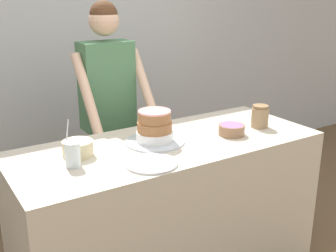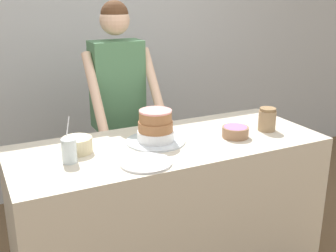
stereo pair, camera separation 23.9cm
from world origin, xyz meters
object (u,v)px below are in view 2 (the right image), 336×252
object	(u,v)px
person_baker	(118,96)
stoneware_jar	(267,119)
frosting_bowl_white	(77,144)
drinking_glass	(69,151)
frosting_bowl_purple	(235,131)
cake	(156,128)
ceramic_plate	(146,163)

from	to	relation	value
person_baker	stoneware_jar	bearing A→B (deg)	-47.70
person_baker	frosting_bowl_white	bearing A→B (deg)	-126.65
person_baker	drinking_glass	bearing A→B (deg)	-125.69
frosting_bowl_purple	stoneware_jar	distance (m)	0.26
cake	ceramic_plate	world-z (taller)	cake
cake	stoneware_jar	xyz separation A→B (m)	(0.72, -0.12, -0.01)
drinking_glass	ceramic_plate	world-z (taller)	drinking_glass
drinking_glass	frosting_bowl_white	bearing A→B (deg)	59.54
person_baker	drinking_glass	world-z (taller)	person_baker
ceramic_plate	frosting_bowl_purple	bearing A→B (deg)	11.91
cake	frosting_bowl_white	distance (m)	0.46
stoneware_jar	cake	bearing A→B (deg)	170.88
person_baker	cake	world-z (taller)	person_baker
frosting_bowl_purple	cake	bearing A→B (deg)	163.83
frosting_bowl_purple	ceramic_plate	world-z (taller)	frosting_bowl_purple
drinking_glass	ceramic_plate	xyz separation A→B (m)	(0.35, -0.19, -0.06)
person_baker	cake	xyz separation A→B (m)	(-0.01, -0.67, -0.04)
stoneware_jar	person_baker	bearing A→B (deg)	132.30
frosting_bowl_white	drinking_glass	xyz separation A→B (m)	(-0.07, -0.12, 0.02)
stoneware_jar	frosting_bowl_white	bearing A→B (deg)	172.32
person_baker	drinking_glass	distance (m)	0.92
cake	frosting_bowl_purple	bearing A→B (deg)	-16.17
frosting_bowl_white	ceramic_plate	size ratio (longest dim) A/B	0.71
ceramic_plate	stoneware_jar	size ratio (longest dim) A/B	1.85
frosting_bowl_purple	stoneware_jar	bearing A→B (deg)	4.49
ceramic_plate	drinking_glass	bearing A→B (deg)	151.03
drinking_glass	cake	bearing A→B (deg)	8.76
frosting_bowl_purple	frosting_bowl_white	xyz separation A→B (m)	(-0.92, 0.18, 0.01)
person_baker	cake	bearing A→B (deg)	-90.88
person_baker	ceramic_plate	size ratio (longest dim) A/B	6.31
ceramic_plate	stoneware_jar	xyz separation A→B (m)	(0.90, 0.16, 0.07)
frosting_bowl_white	ceramic_plate	xyz separation A→B (m)	(0.27, -0.32, -0.04)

